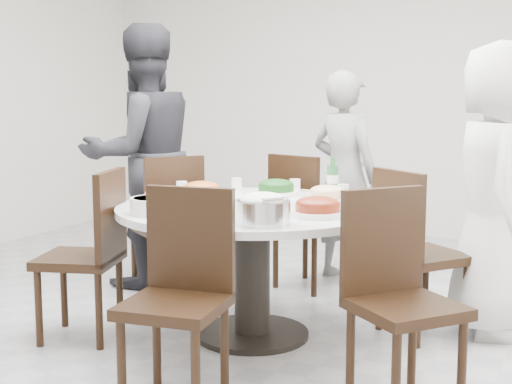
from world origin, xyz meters
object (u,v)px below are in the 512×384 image
at_px(chair_sw, 79,255).
at_px(soup_bowl, 156,206).
at_px(chair_ne, 423,252).
at_px(diner_right, 498,190).
at_px(chair_s, 174,301).
at_px(chair_se, 406,302).
at_px(diner_middle, 344,176).
at_px(rice_bowl, 263,212).
at_px(chair_nw, 165,223).
at_px(dining_table, 252,272).
at_px(beverage_bottle, 333,176).
at_px(diner_left, 142,156).
at_px(chair_n, 310,221).

bearing_deg(chair_sw, soup_bowl, 71.25).
distance_m(chair_ne, diner_right, 0.55).
distance_m(chair_s, chair_se, 1.01).
distance_m(chair_ne, chair_se, 1.01).
bearing_deg(chair_ne, diner_middle, -13.38).
distance_m(rice_bowl, soup_bowl, 0.62).
relative_size(chair_s, diner_middle, 0.62).
bearing_deg(chair_nw, diner_middle, 164.63).
relative_size(dining_table, chair_ne, 1.58).
height_order(chair_s, beverage_bottle, beverage_bottle).
distance_m(soup_bowl, beverage_bottle, 1.16).
bearing_deg(dining_table, diner_left, 150.11).
height_order(chair_nw, rice_bowl, chair_nw).
xyz_separation_m(chair_nw, chair_s, (1.05, -1.56, 0.00)).
height_order(chair_nw, chair_s, same).
relative_size(chair_n, diner_middle, 0.62).
relative_size(chair_nw, soup_bowl, 3.52).
bearing_deg(rice_bowl, chair_ne, 58.43).
distance_m(chair_ne, chair_s, 1.60).
distance_m(chair_n, beverage_bottle, 0.77).
height_order(diner_right, beverage_bottle, diner_right).
bearing_deg(dining_table, beverage_bottle, 62.94).
relative_size(chair_nw, chair_sw, 1.00).
bearing_deg(chair_se, diner_middle, 65.07).
distance_m(chair_nw, diner_left, 0.51).
bearing_deg(chair_ne, chair_sw, 64.78).
bearing_deg(diner_middle, rice_bowl, 115.24).
xyz_separation_m(diner_left, beverage_bottle, (1.47, -0.15, -0.05)).
bearing_deg(diner_right, chair_ne, 108.36).
bearing_deg(chair_nw, chair_se, 95.39).
bearing_deg(chair_ne, chair_n, 2.78).
xyz_separation_m(chair_nw, chair_se, (1.97, -1.15, 0.00)).
xyz_separation_m(rice_bowl, soup_bowl, (-0.62, 0.03, -0.01)).
relative_size(dining_table, chair_nw, 1.58).
height_order(dining_table, soup_bowl, soup_bowl).
bearing_deg(beverage_bottle, chair_n, 122.72).
xyz_separation_m(chair_sw, beverage_bottle, (1.14, 0.97, 0.39)).
xyz_separation_m(chair_s, chair_se, (0.92, 0.41, 0.00)).
bearing_deg(rice_bowl, chair_sw, 178.10).
bearing_deg(diner_middle, soup_bowl, 96.59).
xyz_separation_m(diner_right, diner_middle, (-1.16, 0.77, -0.07)).
height_order(chair_s, chair_se, same).
xyz_separation_m(chair_n, diner_left, (-1.11, -0.42, 0.45)).
bearing_deg(chair_se, chair_s, 153.45).
distance_m(chair_se, diner_left, 2.56).
distance_m(rice_bowl, beverage_bottle, 1.01).
distance_m(chair_nw, rice_bowl, 1.69).
relative_size(diner_right, soup_bowl, 6.14).
distance_m(chair_n, soup_bowl, 1.60).
xyz_separation_m(chair_se, rice_bowl, (-0.72, 0.07, 0.33)).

